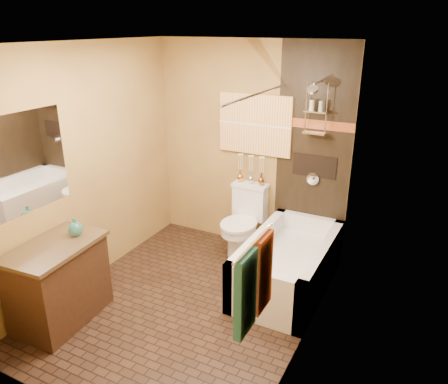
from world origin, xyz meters
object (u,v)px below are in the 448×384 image
Objects in this scene: toilet at (243,221)px; bathtub at (288,268)px; sunset_painting at (255,124)px; vanity at (59,282)px.

bathtub is at bearing -31.79° from toilet.
sunset_painting is 1.16m from toilet.
bathtub is (0.74, -0.73, -1.33)m from sunset_painting.
vanity is (-1.72, -1.50, 0.18)m from bathtub.
sunset_painting reaches higher than vanity.
sunset_painting is 1.06× the size of toilet.
sunset_painting is 1.68m from bathtub.
toilet is (0.00, -0.28, -1.12)m from sunset_painting.
sunset_painting is 0.60× the size of bathtub.
sunset_painting is at bearing 89.68° from toilet.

